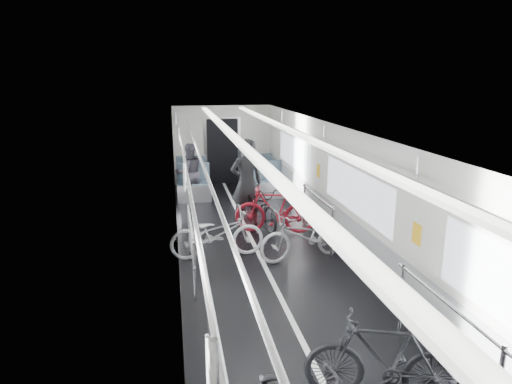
# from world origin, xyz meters

# --- Properties ---
(car_shell) EXTENTS (3.02, 14.01, 2.41)m
(car_shell) POSITION_xyz_m (0.00, 1.78, 1.13)
(car_shell) COLOR black
(car_shell) RESTS_ON ground
(bike_left_far) EXTENTS (1.77, 0.70, 0.92)m
(bike_left_far) POSITION_xyz_m (-0.78, 0.97, 0.46)
(bike_left_far) COLOR silver
(bike_left_far) RESTS_ON floor
(bike_right_near) EXTENTS (1.69, 0.94, 0.98)m
(bike_right_near) POSITION_xyz_m (0.51, -3.21, 0.49)
(bike_right_near) COLOR black
(bike_right_near) RESTS_ON floor
(bike_right_mid) EXTENTS (1.85, 0.96, 0.93)m
(bike_right_mid) POSITION_xyz_m (0.78, 0.57, 0.46)
(bike_right_mid) COLOR #A6A6AA
(bike_right_mid) RESTS_ON floor
(bike_right_far) EXTENTS (1.78, 0.95, 1.03)m
(bike_right_far) POSITION_xyz_m (0.57, 2.10, 0.51)
(bike_right_far) COLOR maroon
(bike_right_far) RESTS_ON floor
(bike_aisle) EXTENTS (1.02, 1.91, 0.95)m
(bike_aisle) POSITION_xyz_m (0.32, 2.60, 0.48)
(bike_aisle) COLOR black
(bike_aisle) RESTS_ON floor
(person_standing) EXTENTS (0.75, 0.53, 1.97)m
(person_standing) POSITION_xyz_m (0.06, 2.70, 0.98)
(person_standing) COLOR black
(person_standing) RESTS_ON floor
(person_seated) EXTENTS (0.90, 0.78, 1.56)m
(person_seated) POSITION_xyz_m (-1.11, 4.98, 0.78)
(person_seated) COLOR #2C2930
(person_seated) RESTS_ON floor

